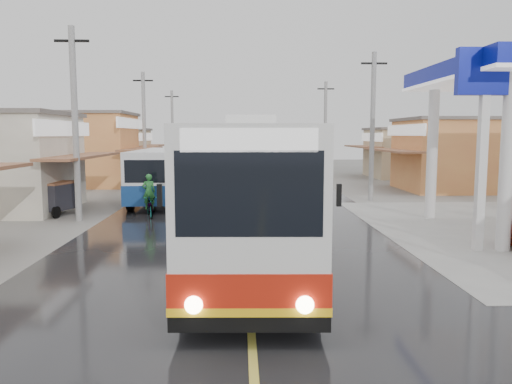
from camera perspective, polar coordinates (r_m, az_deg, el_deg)
ground at (r=12.55m, az=-0.89°, el=-10.19°), size 120.00×120.00×0.00m
road at (r=27.26m, az=-1.43°, el=-1.03°), size 12.00×90.00×0.02m
centre_line at (r=27.25m, az=-1.43°, el=-1.00°), size 0.15×90.00×0.01m
shopfronts_left at (r=32.83m, az=-24.80°, el=-0.35°), size 11.00×44.00×5.20m
utility_poles_left at (r=29.05m, az=-15.39°, el=-0.81°), size 1.60×50.00×8.00m
utility_poles_right at (r=28.19m, az=12.95°, el=-0.96°), size 1.60×36.00×8.00m
coach_bus at (r=14.63m, az=-0.53°, el=0.14°), size 3.28×13.24×4.11m
second_bus at (r=27.00m, az=-10.82°, el=1.99°), size 2.30×8.45×2.80m
cyclist at (r=22.45m, az=-12.05°, el=-1.21°), size 1.10×1.88×1.92m
tricycle_near at (r=24.19m, az=-21.88°, el=-0.44°), size 1.74×2.23×1.51m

